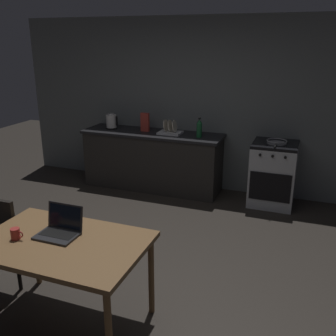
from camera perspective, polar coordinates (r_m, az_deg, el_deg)
name	(u,v)px	position (r m, az deg, el deg)	size (l,w,h in m)	color
ground_plane	(118,271)	(4.05, -7.47, -14.97)	(12.00, 12.00, 0.00)	#2D2823
back_wall	(215,106)	(5.83, 7.01, 9.10)	(6.40, 0.10, 2.56)	slate
kitchen_counter	(153,160)	(5.97, -2.29, 1.20)	(2.16, 0.64, 0.89)	#282623
stove_oven	(273,174)	(5.55, 15.33, -0.85)	(0.60, 0.62, 0.89)	#B7BABF
dining_table	(62,250)	(3.14, -15.43, -11.62)	(1.30, 0.84, 0.75)	brown
laptop	(60,229)	(3.19, -15.83, -8.77)	(0.32, 0.26, 0.23)	#232326
electric_kettle	(111,122)	(6.12, -8.42, 6.85)	(0.19, 0.17, 0.24)	black
bottle	(199,128)	(5.53, 4.67, 5.94)	(0.08, 0.08, 0.28)	#19592D
frying_pan	(277,142)	(5.39, 15.88, 3.78)	(0.27, 0.45, 0.05)	gray
coffee_mug	(16,234)	(3.23, -21.72, -9.08)	(0.11, 0.07, 0.09)	#9E2D28
cereal_box	(145,122)	(5.89, -3.44, 6.82)	(0.13, 0.05, 0.28)	#B2382D
dish_rack	(170,131)	(5.73, 0.32, 5.58)	(0.34, 0.26, 0.21)	silver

